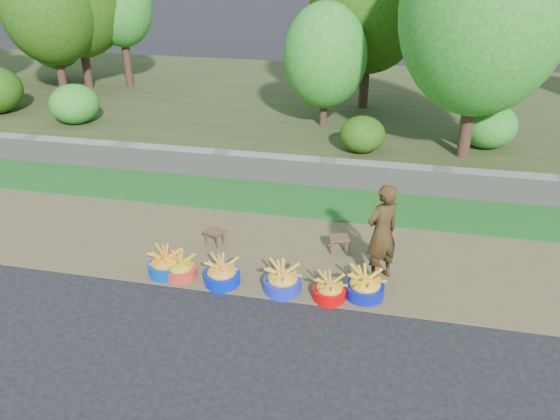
% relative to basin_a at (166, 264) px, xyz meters
% --- Properties ---
extents(ground_plane, '(120.00, 120.00, 0.00)m').
position_rel_basin_a_xyz_m(ground_plane, '(1.87, -0.30, -0.18)').
color(ground_plane, black).
rests_on(ground_plane, ground).
extents(dirt_shoulder, '(80.00, 2.50, 0.02)m').
position_rel_basin_a_xyz_m(dirt_shoulder, '(1.87, 0.95, -0.17)').
color(dirt_shoulder, brown).
rests_on(dirt_shoulder, ground).
extents(grass_verge, '(80.00, 1.50, 0.04)m').
position_rel_basin_a_xyz_m(grass_verge, '(1.87, 2.95, -0.16)').
color(grass_verge, '#1D5B1E').
rests_on(grass_verge, ground).
extents(retaining_wall, '(80.00, 0.35, 0.55)m').
position_rel_basin_a_xyz_m(retaining_wall, '(1.87, 3.80, 0.10)').
color(retaining_wall, gray).
rests_on(retaining_wall, ground).
extents(earth_bank, '(80.00, 10.00, 0.50)m').
position_rel_basin_a_xyz_m(earth_bank, '(1.87, 8.70, 0.07)').
color(earth_bank, '#37411E').
rests_on(earth_bank, ground).
extents(vegetation, '(37.99, 7.15, 4.80)m').
position_rel_basin_a_xyz_m(vegetation, '(-1.54, 6.59, 2.74)').
color(vegetation, '#3B251C').
rests_on(vegetation, earth_bank).
extents(basin_a, '(0.53, 0.53, 0.40)m').
position_rel_basin_a_xyz_m(basin_a, '(0.00, 0.00, 0.00)').
color(basin_a, '#0138B8').
rests_on(basin_a, ground).
extents(basin_b, '(0.47, 0.47, 0.35)m').
position_rel_basin_a_xyz_m(basin_b, '(0.24, -0.02, -0.02)').
color(basin_b, red).
rests_on(basin_b, ground).
extents(basin_c, '(0.53, 0.53, 0.39)m').
position_rel_basin_a_xyz_m(basin_c, '(0.89, -0.06, -0.00)').
color(basin_c, '#001FC9').
rests_on(basin_c, ground).
extents(basin_d, '(0.54, 0.54, 0.41)m').
position_rel_basin_a_xyz_m(basin_d, '(1.78, -0.05, 0.00)').
color(basin_d, '#1729CA').
rests_on(basin_d, ground).
extents(basin_e, '(0.47, 0.47, 0.35)m').
position_rel_basin_a_xyz_m(basin_e, '(2.46, -0.10, -0.02)').
color(basin_e, '#D70306').
rests_on(basin_e, ground).
extents(basin_f, '(0.54, 0.54, 0.41)m').
position_rel_basin_a_xyz_m(basin_f, '(2.93, 0.05, 0.00)').
color(basin_f, '#0A18A2').
rests_on(basin_f, ground).
extents(stool_left, '(0.37, 0.33, 0.27)m').
position_rel_basin_a_xyz_m(stool_left, '(0.45, 0.96, 0.05)').
color(stool_left, brown).
rests_on(stool_left, dirt_shoulder).
extents(stool_right, '(0.36, 0.31, 0.27)m').
position_rel_basin_a_xyz_m(stool_right, '(2.43, 1.17, 0.06)').
color(stool_right, brown).
rests_on(stool_right, dirt_shoulder).
extents(vendor_woman, '(0.64, 0.63, 1.49)m').
position_rel_basin_a_xyz_m(vendor_woman, '(3.09, 0.57, 0.58)').
color(vendor_woman, black).
rests_on(vendor_woman, dirt_shoulder).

